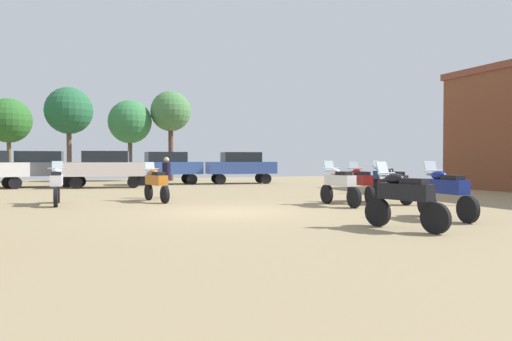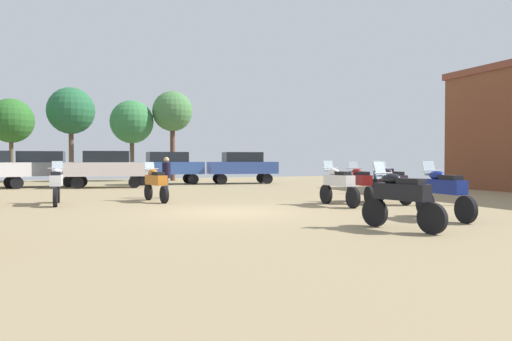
{
  "view_description": "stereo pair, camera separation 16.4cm",
  "coord_description": "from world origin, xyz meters",
  "px_view_note": "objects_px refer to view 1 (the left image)",
  "views": [
    {
      "loc": [
        -4.49,
        -13.46,
        1.58
      ],
      "look_at": [
        2.93,
        5.4,
        1.1
      ],
      "focal_mm": 33.97,
      "sensor_mm": 36.0,
      "label": 1
    },
    {
      "loc": [
        -4.34,
        -13.52,
        1.58
      ],
      "look_at": [
        2.93,
        5.4,
        1.1
      ],
      "focal_mm": 33.97,
      "sensor_mm": 36.0,
      "label": 2
    }
  ],
  "objects_px": {
    "motorcycle_13": "(392,183)",
    "tree_3": "(171,112)",
    "tree_2": "(69,111)",
    "motorcycle_4": "(384,178)",
    "motorcycle_2": "(446,191)",
    "tree_4": "(9,121)",
    "car_6": "(40,166)",
    "tree_5": "(130,122)",
    "car_5": "(106,166)",
    "motorcycle_9": "(404,197)",
    "motorcycle_12": "(156,182)",
    "car_1": "(241,165)",
    "car_3": "(166,165)",
    "motorcycle_1": "(339,184)",
    "person_1": "(167,174)",
    "motorcycle_5": "(360,182)",
    "motorcycle_7": "(57,183)"
  },
  "relations": [
    {
      "from": "car_6",
      "to": "tree_4",
      "type": "relative_size",
      "value": 0.81
    },
    {
      "from": "car_5",
      "to": "car_6",
      "type": "bearing_deg",
      "value": 70.25
    },
    {
      "from": "motorcycle_12",
      "to": "car_3",
      "type": "xyz_separation_m",
      "value": [
        2.66,
        11.9,
        0.46
      ]
    },
    {
      "from": "motorcycle_13",
      "to": "tree_2",
      "type": "height_order",
      "value": "tree_2"
    },
    {
      "from": "motorcycle_4",
      "to": "person_1",
      "type": "distance_m",
      "value": 9.61
    },
    {
      "from": "car_1",
      "to": "tree_4",
      "type": "height_order",
      "value": "tree_4"
    },
    {
      "from": "motorcycle_12",
      "to": "tree_2",
      "type": "xyz_separation_m",
      "value": [
        -2.85,
        18.27,
        4.19
      ]
    },
    {
      "from": "motorcycle_4",
      "to": "tree_4",
      "type": "bearing_deg",
      "value": 137.76
    },
    {
      "from": "motorcycle_13",
      "to": "tree_4",
      "type": "xyz_separation_m",
      "value": [
        -14.16,
        20.67,
        3.3
      ]
    },
    {
      "from": "motorcycle_2",
      "to": "motorcycle_9",
      "type": "xyz_separation_m",
      "value": [
        -2.21,
        -1.12,
        -0.01
      ]
    },
    {
      "from": "motorcycle_1",
      "to": "person_1",
      "type": "relative_size",
      "value": 1.41
    },
    {
      "from": "car_6",
      "to": "motorcycle_7",
      "type": "bearing_deg",
      "value": -170.68
    },
    {
      "from": "tree_5",
      "to": "motorcycle_4",
      "type": "bearing_deg",
      "value": -62.26
    },
    {
      "from": "motorcycle_5",
      "to": "tree_2",
      "type": "bearing_deg",
      "value": 124.17
    },
    {
      "from": "motorcycle_2",
      "to": "tree_2",
      "type": "relative_size",
      "value": 0.33
    },
    {
      "from": "tree_5",
      "to": "tree_2",
      "type": "bearing_deg",
      "value": 167.82
    },
    {
      "from": "motorcycle_12",
      "to": "tree_5",
      "type": "relative_size",
      "value": 0.38
    },
    {
      "from": "tree_5",
      "to": "person_1",
      "type": "bearing_deg",
      "value": -91.79
    },
    {
      "from": "car_6",
      "to": "car_1",
      "type": "bearing_deg",
      "value": -87.78
    },
    {
      "from": "motorcycle_12",
      "to": "car_1",
      "type": "bearing_deg",
      "value": 45.16
    },
    {
      "from": "car_5",
      "to": "tree_2",
      "type": "distance_m",
      "value": 9.53
    },
    {
      "from": "motorcycle_1",
      "to": "tree_3",
      "type": "bearing_deg",
      "value": 92.0
    },
    {
      "from": "tree_4",
      "to": "tree_5",
      "type": "height_order",
      "value": "tree_5"
    },
    {
      "from": "motorcycle_2",
      "to": "tree_4",
      "type": "xyz_separation_m",
      "value": [
        -12.55,
        25.02,
        3.28
      ]
    },
    {
      "from": "tree_3",
      "to": "tree_2",
      "type": "bearing_deg",
      "value": 169.46
    },
    {
      "from": "motorcycle_12",
      "to": "car_6",
      "type": "height_order",
      "value": "car_6"
    },
    {
      "from": "tree_4",
      "to": "tree_3",
      "type": "bearing_deg",
      "value": 0.05
    },
    {
      "from": "motorcycle_4",
      "to": "motorcycle_13",
      "type": "distance_m",
      "value": 4.67
    },
    {
      "from": "motorcycle_1",
      "to": "motorcycle_13",
      "type": "xyz_separation_m",
      "value": [
        2.23,
        0.13,
        -0.01
      ]
    },
    {
      "from": "tree_2",
      "to": "motorcycle_4",
      "type": "bearing_deg",
      "value": -54.09
    },
    {
      "from": "motorcycle_4",
      "to": "car_6",
      "type": "xyz_separation_m",
      "value": [
        -14.63,
        11.32,
        0.44
      ]
    },
    {
      "from": "motorcycle_4",
      "to": "motorcycle_13",
      "type": "height_order",
      "value": "motorcycle_4"
    },
    {
      "from": "tree_5",
      "to": "car_1",
      "type": "bearing_deg",
      "value": -45.49
    },
    {
      "from": "car_6",
      "to": "tree_5",
      "type": "height_order",
      "value": "tree_5"
    },
    {
      "from": "tree_3",
      "to": "tree_5",
      "type": "height_order",
      "value": "tree_3"
    },
    {
      "from": "car_5",
      "to": "motorcycle_13",
      "type": "bearing_deg",
      "value": -137.95
    },
    {
      "from": "motorcycle_5",
      "to": "tree_2",
      "type": "relative_size",
      "value": 0.33
    },
    {
      "from": "motorcycle_4",
      "to": "motorcycle_9",
      "type": "distance_m",
      "value": 11.34
    },
    {
      "from": "motorcycle_13",
      "to": "car_3",
      "type": "bearing_deg",
      "value": 109.02
    },
    {
      "from": "tree_5",
      "to": "motorcycle_5",
      "type": "bearing_deg",
      "value": -74.91
    },
    {
      "from": "tree_5",
      "to": "car_6",
      "type": "bearing_deg",
      "value": -133.8
    },
    {
      "from": "person_1",
      "to": "motorcycle_9",
      "type": "bearing_deg",
      "value": 24.79
    },
    {
      "from": "motorcycle_13",
      "to": "tree_3",
      "type": "height_order",
      "value": "tree_3"
    },
    {
      "from": "car_1",
      "to": "tree_5",
      "type": "distance_m",
      "value": 9.25
    },
    {
      "from": "motorcycle_9",
      "to": "motorcycle_13",
      "type": "relative_size",
      "value": 0.95
    },
    {
      "from": "tree_3",
      "to": "motorcycle_12",
      "type": "bearing_deg",
      "value": -103.27
    },
    {
      "from": "tree_4",
      "to": "tree_5",
      "type": "xyz_separation_m",
      "value": [
        7.67,
        0.42,
        0.16
      ]
    },
    {
      "from": "motorcycle_13",
      "to": "motorcycle_7",
      "type": "bearing_deg",
      "value": 162.8
    },
    {
      "from": "motorcycle_1",
      "to": "motorcycle_2",
      "type": "bearing_deg",
      "value": -83.67
    },
    {
      "from": "tree_3",
      "to": "tree_4",
      "type": "bearing_deg",
      "value": -179.95
    }
  ]
}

